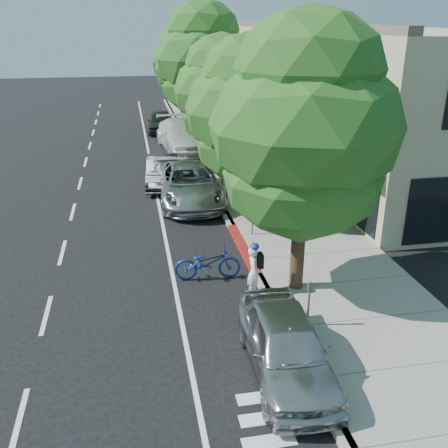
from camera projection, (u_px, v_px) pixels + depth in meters
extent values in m
plane|color=black|center=(250.00, 263.00, 16.48)|extent=(120.00, 120.00, 0.00)
cube|color=gray|center=(258.00, 184.00, 24.12)|extent=(4.60, 56.00, 0.15)
cube|color=#9E998E|center=(211.00, 187.00, 23.72)|extent=(0.30, 56.00, 0.15)
cube|color=maroon|center=(243.00, 248.00, 17.36)|extent=(0.32, 4.00, 0.15)
cube|color=#BDAE91|center=(328.00, 84.00, 33.15)|extent=(10.00, 36.00, 7.00)
cylinder|color=black|center=(298.00, 248.00, 14.29)|extent=(0.40, 0.40, 2.77)
ellipsoid|color=#224E17|center=(302.00, 175.00, 13.46)|extent=(4.37, 4.37, 3.49)
ellipsoid|color=#224E17|center=(305.00, 126.00, 12.95)|extent=(5.14, 5.14, 4.11)
ellipsoid|color=#224E17|center=(309.00, 69.00, 12.41)|extent=(3.85, 3.85, 3.08)
cylinder|color=black|center=(249.00, 189.00, 19.80)|extent=(0.40, 0.40, 2.46)
ellipsoid|color=#224E17|center=(250.00, 141.00, 19.07)|extent=(4.28, 4.28, 3.42)
ellipsoid|color=#224E17|center=(251.00, 109.00, 18.61)|extent=(5.04, 5.04, 4.03)
ellipsoid|color=#224E17|center=(252.00, 74.00, 18.13)|extent=(3.78, 3.78, 3.02)
cylinder|color=black|center=(222.00, 152.00, 25.26)|extent=(0.40, 0.40, 2.42)
ellipsoid|color=#224E17|center=(222.00, 115.00, 24.54)|extent=(4.03, 4.03, 3.22)
ellipsoid|color=#224E17|center=(222.00, 90.00, 24.09)|extent=(4.74, 4.74, 3.79)
ellipsoid|color=#224E17|center=(222.00, 63.00, 23.62)|extent=(3.56, 3.56, 2.84)
cylinder|color=black|center=(204.00, 124.00, 30.60)|extent=(0.40, 0.40, 3.02)
ellipsoid|color=#224E17|center=(204.00, 84.00, 29.70)|extent=(4.85, 4.85, 3.88)
ellipsoid|color=#224E17|center=(203.00, 58.00, 29.14)|extent=(5.70, 5.70, 4.56)
ellipsoid|color=#224E17|center=(203.00, 30.00, 28.55)|extent=(4.28, 4.28, 3.42)
cylinder|color=black|center=(192.00, 112.00, 36.16)|extent=(0.40, 0.40, 2.43)
ellipsoid|color=#224E17|center=(191.00, 85.00, 35.44)|extent=(4.37, 4.37, 3.49)
ellipsoid|color=#224E17|center=(191.00, 68.00, 34.99)|extent=(5.14, 5.14, 4.11)
ellipsoid|color=#224E17|center=(190.00, 49.00, 34.51)|extent=(3.85, 3.85, 3.08)
cylinder|color=black|center=(183.00, 100.00, 41.62)|extent=(0.40, 0.40, 2.42)
ellipsoid|color=#224E17|center=(182.00, 76.00, 40.89)|extent=(4.24, 4.24, 3.39)
ellipsoid|color=#224E17|center=(182.00, 61.00, 40.44)|extent=(4.99, 4.99, 3.99)
ellipsoid|color=#224E17|center=(181.00, 45.00, 39.97)|extent=(3.74, 3.74, 2.99)
imported|color=white|center=(254.00, 272.00, 14.23)|extent=(0.48, 0.64, 1.58)
imported|color=navy|center=(208.00, 263.00, 15.32)|extent=(2.08, 0.82, 1.08)
imported|color=#A7A8AC|center=(189.00, 184.00, 21.79)|extent=(2.74, 5.82, 1.61)
imported|color=black|center=(163.00, 171.00, 24.02)|extent=(1.83, 4.26, 1.37)
imported|color=silver|center=(182.00, 136.00, 30.43)|extent=(3.09, 6.33, 1.77)
imported|color=black|center=(160.00, 122.00, 35.50)|extent=(2.05, 4.33, 1.43)
imported|color=#AEAEB3|center=(286.00, 346.00, 11.13)|extent=(1.86, 4.28, 1.44)
imported|color=black|center=(227.00, 152.00, 25.94)|extent=(1.01, 0.87, 1.81)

